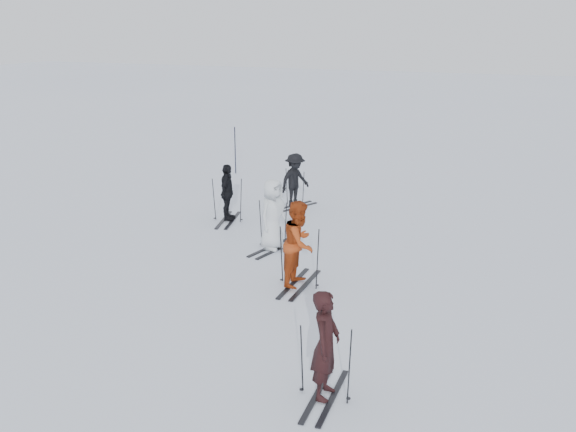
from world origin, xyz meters
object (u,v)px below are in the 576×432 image
object	(u,v)px
skier_uphill_far	(295,181)
piste_marker	(235,150)
skier_uphill_left	(227,193)
skier_grey	(273,215)
skier_red	(299,244)
skier_near_dark	(326,346)

from	to	relation	value
skier_uphill_far	piste_marker	bearing A→B (deg)	73.33
skier_uphill_left	piste_marker	distance (m)	5.97
piste_marker	skier_uphill_left	bearing A→B (deg)	-65.80
skier_grey	skier_red	bearing A→B (deg)	-128.90
skier_grey	skier_uphill_far	world-z (taller)	skier_grey
skier_red	piste_marker	world-z (taller)	skier_red
skier_red	skier_uphill_far	distance (m)	6.09
skier_near_dark	skier_red	xyz separation A→B (m)	(-1.92, 3.93, 0.07)
skier_uphill_far	piste_marker	xyz separation A→B (m)	(-3.73, 3.42, 0.05)
skier_red	skier_grey	world-z (taller)	skier_red
skier_red	piste_marker	distance (m)	10.88
skier_grey	piste_marker	distance (m)	8.51
skier_near_dark	piste_marker	world-z (taller)	piste_marker
skier_red	skier_grey	bearing A→B (deg)	36.61
skier_grey	skier_uphill_left	bearing A→B (deg)	65.43
skier_near_dark	skier_uphill_left	bearing A→B (deg)	33.33
skier_red	skier_uphill_left	bearing A→B (deg)	44.31
skier_near_dark	piste_marker	distance (m)	15.23
skier_near_dark	skier_uphill_far	distance (m)	10.46
skier_red	skier_grey	size ratio (longest dim) A/B	1.05
skier_uphill_left	skier_uphill_far	size ratio (longest dim) A/B	0.98
skier_near_dark	skier_grey	distance (m)	6.72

